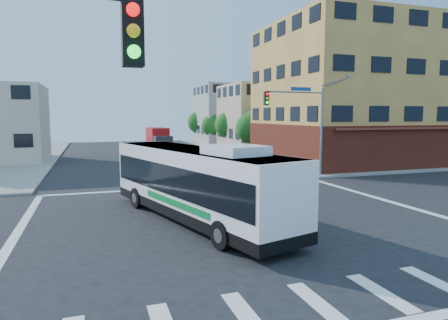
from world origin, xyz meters
name	(u,v)px	position (x,y,z in m)	size (l,w,h in m)	color
ground	(243,222)	(0.00, 0.00, 0.00)	(120.00, 120.00, 0.00)	black
sidewalk_ne	(371,146)	(35.00, 35.00, 0.07)	(50.00, 50.00, 0.15)	gray
corner_building_ne	(359,105)	(19.99, 18.48, 5.89)	(18.10, 15.44, 14.00)	gold
building_east_near	(269,118)	(16.98, 33.98, 4.51)	(12.06, 10.06, 9.00)	tan
building_east_far	(234,114)	(16.98, 47.98, 5.01)	(12.06, 10.06, 10.00)	#A3A39E
signal_mast_ne	(304,114)	(9.08, 10.62, 4.98)	(7.91, 1.13, 8.07)	slate
street_tree_a	(251,126)	(11.90, 27.92, 3.59)	(3.60, 3.60, 5.53)	#331D12
street_tree_b	(229,123)	(11.90, 35.92, 3.75)	(3.80, 3.80, 5.79)	#331D12
street_tree_c	(213,124)	(11.90, 43.92, 3.46)	(3.40, 3.40, 5.29)	#331D12
street_tree_d	(200,121)	(11.90, 51.92, 3.88)	(4.00, 4.00, 6.03)	#331D12
transit_bus	(196,182)	(-1.97, 0.93, 1.81)	(5.97, 12.77, 3.71)	black
box_truck	(159,141)	(1.79, 34.46, 1.59)	(2.37, 7.34, 3.27)	#27272C
parked_car	(232,151)	(9.25, 27.58, 0.69)	(1.64, 4.08, 1.39)	tan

